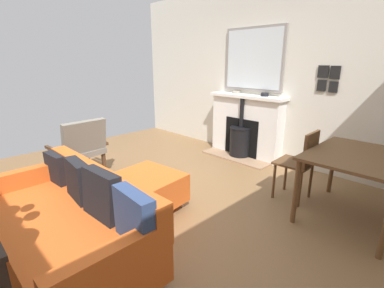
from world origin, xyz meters
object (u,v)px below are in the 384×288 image
(mantel_bowl_near, at_px, (236,92))
(ottoman, at_px, (149,188))
(dining_table, at_px, (359,163))
(mantel_bowl_far, at_px, (265,94))
(dining_chair_near_fireplace, at_px, (302,160))
(armchair_accent, at_px, (81,146))
(fireplace, at_px, (245,129))
(sofa, at_px, (70,221))

(mantel_bowl_near, xyz_separation_m, ottoman, (2.36, 0.59, -0.85))
(ottoman, distance_m, dining_table, 2.22)
(mantel_bowl_far, height_order, dining_chair_near_fireplace, mantel_bowl_far)
(armchair_accent, distance_m, dining_chair_near_fireplace, 2.92)
(dining_table, bearing_deg, fireplace, -114.42)
(mantel_bowl_near, height_order, mantel_bowl_far, mantel_bowl_far)
(fireplace, xyz_separation_m, armchair_accent, (2.48, -1.03, -0.01))
(mantel_bowl_near, height_order, sofa, mantel_bowl_near)
(fireplace, height_order, ottoman, fireplace)
(sofa, bearing_deg, mantel_bowl_near, -166.60)
(mantel_bowl_far, relative_size, armchair_accent, 0.15)
(fireplace, relative_size, mantel_bowl_far, 11.02)
(mantel_bowl_far, xyz_separation_m, sofa, (3.31, 0.22, -0.78))
(mantel_bowl_near, xyz_separation_m, dining_table, (0.96, 2.27, -0.46))
(armchair_accent, bearing_deg, dining_table, 117.15)
(armchair_accent, bearing_deg, ottoman, 97.06)
(mantel_bowl_far, height_order, sofa, mantel_bowl_far)
(mantel_bowl_far, relative_size, dining_table, 0.11)
(mantel_bowl_near, distance_m, mantel_bowl_far, 0.57)
(ottoman, distance_m, armchair_accent, 1.39)
(mantel_bowl_near, bearing_deg, ottoman, 13.98)
(mantel_bowl_far, xyz_separation_m, ottoman, (2.36, 0.02, -0.86))
(fireplace, distance_m, mantel_bowl_near, 0.67)
(sofa, height_order, armchair_accent, armchair_accent)
(sofa, distance_m, dining_chair_near_fireplace, 2.52)
(dining_chair_near_fireplace, bearing_deg, fireplace, -122.41)
(mantel_bowl_far, distance_m, dining_chair_near_fireplace, 1.59)
(sofa, height_order, ottoman, sofa)
(mantel_bowl_near, height_order, ottoman, mantel_bowl_near)
(mantel_bowl_far, height_order, ottoman, mantel_bowl_far)
(mantel_bowl_far, height_order, dining_table, mantel_bowl_far)
(armchair_accent, relative_size, dining_chair_near_fireplace, 1.00)
(armchair_accent, height_order, dining_table, armchair_accent)
(armchair_accent, bearing_deg, fireplace, 157.48)
(sofa, relative_size, armchair_accent, 2.13)
(dining_table, distance_m, dining_chair_near_fireplace, 0.59)
(dining_chair_near_fireplace, bearing_deg, dining_table, 89.69)
(fireplace, distance_m, mantel_bowl_far, 0.70)
(fireplace, relative_size, ottoman, 1.81)
(dining_chair_near_fireplace, bearing_deg, sofa, -21.09)
(mantel_bowl_far, relative_size, sofa, 0.07)
(dining_table, bearing_deg, armchair_accent, -62.85)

